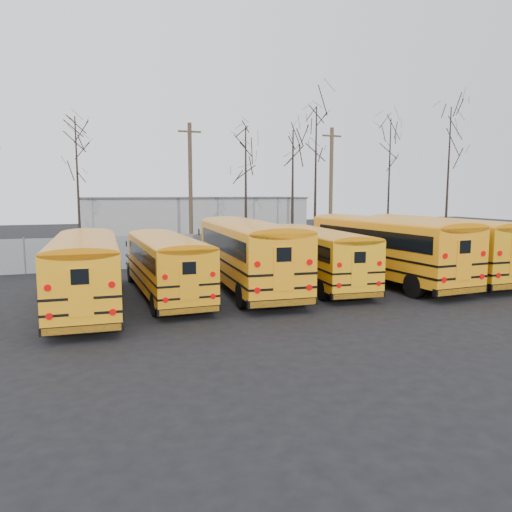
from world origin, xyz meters
name	(u,v)px	position (x,y,z in m)	size (l,w,h in m)	color
ground	(309,302)	(0.00, 0.00, 0.00)	(120.00, 120.00, 0.00)	black
fence	(229,249)	(0.00, 12.00, 1.00)	(40.00, 0.04, 2.00)	gray
distant_building	(193,218)	(2.00, 32.00, 2.00)	(22.00, 8.00, 4.00)	#9F9E9A
bus_a	(85,266)	(-8.84, 1.75, 1.74)	(2.86, 10.72, 2.97)	black
bus_b	(166,261)	(-5.50, 2.91, 1.64)	(2.51, 10.03, 2.79)	black
bus_c	(247,249)	(-1.61, 3.46, 1.95)	(3.43, 12.02, 3.33)	black
bus_d	(318,252)	(1.99, 3.24, 1.68)	(3.22, 10.39, 2.87)	black
bus_e	(383,244)	(5.65, 3.14, 1.98)	(3.53, 12.24, 3.38)	black
bus_f	(436,242)	(9.02, 3.23, 1.94)	(2.79, 11.88, 3.32)	black
utility_pole_left	(191,187)	(-0.91, 19.19, 5.03)	(1.74, 0.30, 9.79)	#463728
utility_pole_right	(331,188)	(10.07, 17.28, 4.97)	(1.72, 0.30, 9.67)	#4E3F2C
tree_2	(78,193)	(-9.00, 14.04, 4.57)	(0.26, 0.26, 9.15)	black
tree_3	(246,191)	(2.65, 16.53, 4.69)	(0.26, 0.26, 9.38)	black
tree_4	(293,192)	(6.33, 16.37, 4.62)	(0.26, 0.26, 9.24)	black
tree_5	(315,179)	(8.98, 17.88, 5.65)	(0.26, 0.26, 11.30)	black
tree_6	(389,185)	(14.15, 15.33, 5.15)	(0.26, 0.26, 10.31)	black
tree_7	(448,180)	(18.62, 13.90, 5.59)	(0.26, 0.26, 11.19)	black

